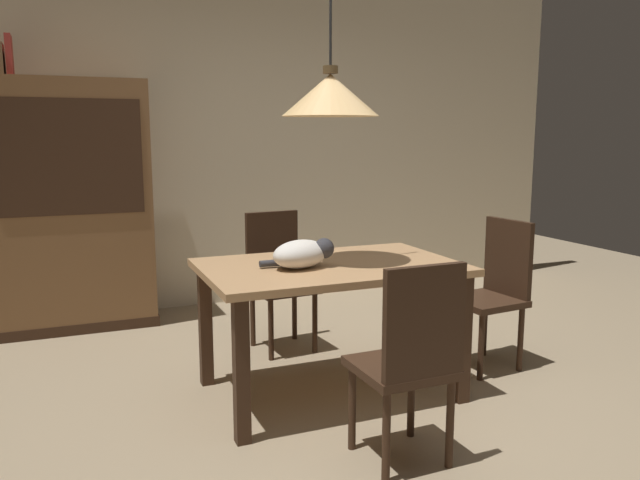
{
  "coord_description": "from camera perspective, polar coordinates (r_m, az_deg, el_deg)",
  "views": [
    {
      "loc": [
        -1.4,
        -2.7,
        1.46
      ],
      "look_at": [
        -0.02,
        0.65,
        0.85
      ],
      "focal_mm": 35.58,
      "sensor_mm": 36.0,
      "label": 1
    }
  ],
  "objects": [
    {
      "name": "dining_table",
      "position": [
        3.52,
        0.89,
        -3.75
      ],
      "size": [
        1.4,
        0.9,
        0.75
      ],
      "color": "tan",
      "rests_on": "ground"
    },
    {
      "name": "hutch_bookcase",
      "position": [
        5.05,
        -21.26,
        2.43
      ],
      "size": [
        1.12,
        0.45,
        1.85
      ],
      "color": "brown",
      "rests_on": "ground"
    },
    {
      "name": "back_wall",
      "position": [
        5.53,
        -7.9,
        9.38
      ],
      "size": [
        6.4,
        0.1,
        2.9
      ],
      "primitive_type": "cube",
      "color": "beige",
      "rests_on": "ground"
    },
    {
      "name": "pendant_lamp",
      "position": [
        3.43,
        0.94,
        12.95
      ],
      "size": [
        0.52,
        0.52,
        1.3
      ],
      "color": "#E5B775"
    },
    {
      "name": "book_red_tall",
      "position": [
        5.05,
        -26.15,
        14.64
      ],
      "size": [
        0.04,
        0.22,
        0.28
      ],
      "primitive_type": "cube",
      "color": "#B73833",
      "rests_on": "hutch_bookcase"
    },
    {
      "name": "cat_sleeping",
      "position": [
        3.38,
        -1.58,
        -1.23
      ],
      "size": [
        0.41,
        0.33,
        0.16
      ],
      "color": "silver",
      "rests_on": "dining_table"
    },
    {
      "name": "chair_far_back",
      "position": [
        4.35,
        -3.78,
        -3.05
      ],
      "size": [
        0.43,
        0.43,
        0.93
      ],
      "color": "#382316",
      "rests_on": "ground"
    },
    {
      "name": "chair_near_front",
      "position": [
        2.81,
        8.14,
        -10.28
      ],
      "size": [
        0.41,
        0.41,
        0.93
      ],
      "color": "#382316",
      "rests_on": "ground"
    },
    {
      "name": "chair_right_side",
      "position": [
        4.13,
        15.42,
        -4.08
      ],
      "size": [
        0.44,
        0.44,
        0.93
      ],
      "color": "#382316",
      "rests_on": "ground"
    },
    {
      "name": "ground",
      "position": [
        3.37,
        4.62,
        -16.13
      ],
      "size": [
        10.0,
        10.0,
        0.0
      ],
      "primitive_type": "plane",
      "color": "#998466"
    }
  ]
}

